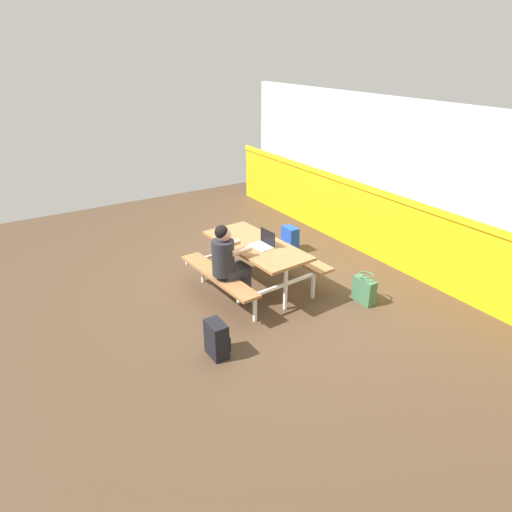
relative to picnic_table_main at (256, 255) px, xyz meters
name	(u,v)px	position (x,y,z in m)	size (l,w,h in m)	color
ground_plane	(254,289)	(-0.06, 0.00, -0.58)	(10.00, 10.00, 0.02)	#4C3826
accent_backdrop	(376,183)	(-0.06, 2.34, 0.67)	(8.00, 0.14, 2.60)	yellow
picnic_table_main	(256,255)	(0.00, 0.00, 0.00)	(1.75, 1.66, 0.74)	#9E6B3D
student_nearer	(228,259)	(0.17, -0.55, 0.13)	(0.38, 0.53, 1.21)	#2D2D38
laptop_silver	(264,243)	(0.13, 0.05, 0.21)	(0.33, 0.24, 0.22)	silver
backpack_dark	(290,239)	(-0.88, 1.26, -0.36)	(0.30, 0.22, 0.44)	#1E47B2
tote_bag_bright	(364,290)	(1.09, 1.09, -0.38)	(0.34, 0.21, 0.43)	#3F724C
satchel_spare	(217,339)	(1.08, -1.21, -0.36)	(0.30, 0.22, 0.44)	black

